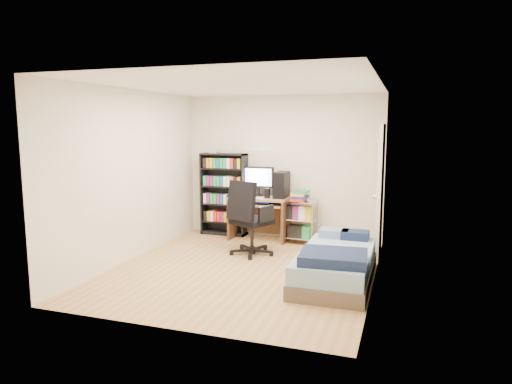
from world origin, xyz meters
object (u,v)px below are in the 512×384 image
(office_chair, at_px, (250,231))
(bed, at_px, (336,264))
(computer_desk, at_px, (266,201))
(media_shelf, at_px, (224,193))

(office_chair, bearing_deg, bed, -7.07)
(computer_desk, distance_m, office_chair, 1.06)
(media_shelf, relative_size, office_chair, 1.33)
(media_shelf, height_order, bed, media_shelf)
(media_shelf, height_order, office_chair, media_shelf)
(computer_desk, relative_size, bed, 0.70)
(computer_desk, bearing_deg, media_shelf, 173.31)
(computer_desk, bearing_deg, bed, -50.75)
(office_chair, relative_size, bed, 0.64)
(media_shelf, xyz_separation_m, computer_desk, (0.83, -0.10, -0.08))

